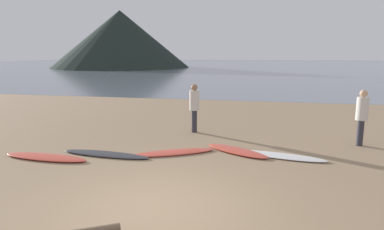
{
  "coord_description": "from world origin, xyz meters",
  "views": [
    {
      "loc": [
        1.85,
        -5.46,
        2.75
      ],
      "look_at": [
        -0.58,
        5.94,
        0.6
      ],
      "focal_mm": 32.17,
      "sensor_mm": 36.0,
      "label": 1
    }
  ],
  "objects_px": {
    "surfboard_3": "(237,151)",
    "person_1": "(362,113)",
    "surfboard_4": "(280,156)",
    "surfboard_2": "(174,152)",
    "surfboard_0": "(46,157)",
    "person_0": "(194,104)",
    "surfboard_1": "(106,154)"
  },
  "relations": [
    {
      "from": "surfboard_3",
      "to": "surfboard_4",
      "type": "xyz_separation_m",
      "value": [
        1.16,
        -0.19,
        -0.01
      ]
    },
    {
      "from": "surfboard_2",
      "to": "person_0",
      "type": "bearing_deg",
      "value": 60.87
    },
    {
      "from": "person_1",
      "to": "surfboard_1",
      "type": "bearing_deg",
      "value": 147.58
    },
    {
      "from": "surfboard_0",
      "to": "surfboard_4",
      "type": "distance_m",
      "value": 6.17
    },
    {
      "from": "surfboard_0",
      "to": "surfboard_3",
      "type": "bearing_deg",
      "value": 22.11
    },
    {
      "from": "surfboard_0",
      "to": "person_0",
      "type": "distance_m",
      "value": 5.02
    },
    {
      "from": "surfboard_0",
      "to": "person_1",
      "type": "relative_size",
      "value": 1.43
    },
    {
      "from": "surfboard_4",
      "to": "person_1",
      "type": "bearing_deg",
      "value": 47.28
    },
    {
      "from": "surfboard_0",
      "to": "person_1",
      "type": "height_order",
      "value": "person_1"
    },
    {
      "from": "surfboard_4",
      "to": "surfboard_2",
      "type": "bearing_deg",
      "value": -161.94
    },
    {
      "from": "person_0",
      "to": "person_1",
      "type": "height_order",
      "value": "person_1"
    },
    {
      "from": "surfboard_2",
      "to": "surfboard_3",
      "type": "height_order",
      "value": "surfboard_3"
    },
    {
      "from": "surfboard_0",
      "to": "person_0",
      "type": "height_order",
      "value": "person_0"
    },
    {
      "from": "surfboard_0",
      "to": "surfboard_1",
      "type": "relative_size",
      "value": 0.95
    },
    {
      "from": "surfboard_1",
      "to": "person_0",
      "type": "xyz_separation_m",
      "value": [
        1.79,
        3.16,
        0.95
      ]
    },
    {
      "from": "surfboard_1",
      "to": "surfboard_3",
      "type": "height_order",
      "value": "surfboard_3"
    },
    {
      "from": "surfboard_3",
      "to": "person_1",
      "type": "height_order",
      "value": "person_1"
    },
    {
      "from": "person_0",
      "to": "surfboard_2",
      "type": "bearing_deg",
      "value": -6.97
    },
    {
      "from": "surfboard_1",
      "to": "surfboard_4",
      "type": "relative_size",
      "value": 1.05
    },
    {
      "from": "surfboard_0",
      "to": "person_0",
      "type": "xyz_separation_m",
      "value": [
        3.19,
        3.76,
        0.94
      ]
    },
    {
      "from": "surfboard_2",
      "to": "person_0",
      "type": "relative_size",
      "value": 1.38
    },
    {
      "from": "surfboard_1",
      "to": "surfboard_2",
      "type": "relative_size",
      "value": 1.1
    },
    {
      "from": "surfboard_0",
      "to": "surfboard_2",
      "type": "xyz_separation_m",
      "value": [
        3.15,
        1.14,
        -0.01
      ]
    },
    {
      "from": "person_1",
      "to": "surfboard_4",
      "type": "bearing_deg",
      "value": 162.99
    },
    {
      "from": "surfboard_3",
      "to": "person_1",
      "type": "xyz_separation_m",
      "value": [
        3.51,
        1.46,
        0.94
      ]
    },
    {
      "from": "surfboard_2",
      "to": "surfboard_3",
      "type": "distance_m",
      "value": 1.75
    },
    {
      "from": "surfboard_4",
      "to": "surfboard_0",
      "type": "bearing_deg",
      "value": -154.4
    },
    {
      "from": "surfboard_3",
      "to": "surfboard_4",
      "type": "relative_size",
      "value": 0.83
    },
    {
      "from": "surfboard_2",
      "to": "person_1",
      "type": "distance_m",
      "value": 5.62
    },
    {
      "from": "surfboard_2",
      "to": "person_1",
      "type": "relative_size",
      "value": 1.38
    },
    {
      "from": "person_0",
      "to": "person_1",
      "type": "bearing_deg",
      "value": 76.37
    },
    {
      "from": "person_1",
      "to": "surfboard_2",
      "type": "bearing_deg",
      "value": 148.38
    }
  ]
}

